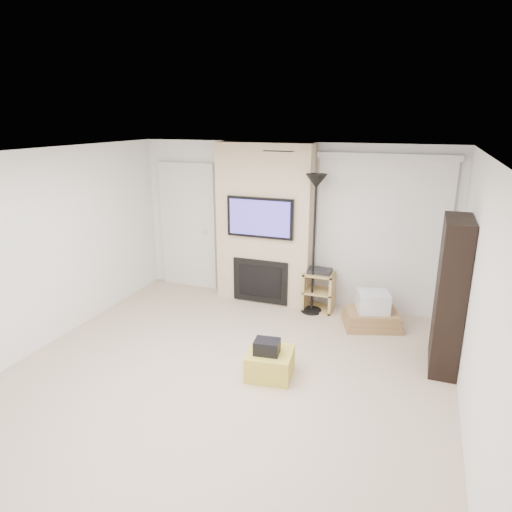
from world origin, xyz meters
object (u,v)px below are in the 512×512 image
(ottoman, at_px, (270,363))
(box_stack, at_px, (372,313))
(av_stand, at_px, (319,288))
(bookshelf, at_px, (450,295))
(floor_lamp, at_px, (315,205))

(ottoman, height_order, box_stack, box_stack)
(ottoman, bearing_deg, box_stack, 61.34)
(av_stand, bearing_deg, box_stack, -20.79)
(bookshelf, bearing_deg, av_stand, 147.75)
(ottoman, bearing_deg, floor_lamp, 89.39)
(box_stack, distance_m, bookshelf, 1.40)
(floor_lamp, bearing_deg, av_stand, 57.63)
(ottoman, bearing_deg, av_stand, 87.27)
(av_stand, distance_m, box_stack, 0.91)
(av_stand, height_order, bookshelf, bookshelf)
(box_stack, height_order, bookshelf, bookshelf)
(ottoman, height_order, bookshelf, bookshelf)
(floor_lamp, distance_m, bookshelf, 2.22)
(bookshelf, bearing_deg, box_stack, 139.23)
(ottoman, relative_size, bookshelf, 0.28)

